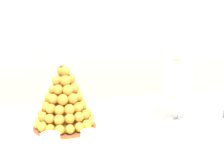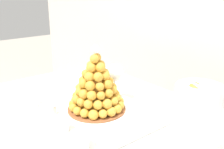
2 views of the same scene
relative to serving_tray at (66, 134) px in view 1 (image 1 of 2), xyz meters
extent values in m
cube|color=silver|center=(0.24, 0.96, 0.47)|extent=(4.80, 0.10, 2.50)
cube|color=brown|center=(0.24, -0.02, -0.02)|extent=(1.57, 0.91, 0.02)
cube|color=white|center=(0.24, -0.02, -0.01)|extent=(1.63, 0.97, 0.00)
cube|color=white|center=(0.24, 0.47, -0.13)|extent=(1.63, 0.01, 0.24)
cube|color=white|center=(0.00, 0.00, 0.00)|extent=(0.53, 0.43, 0.01)
cube|color=white|center=(0.00, 0.22, 0.01)|extent=(0.53, 0.01, 0.02)
cube|color=white|center=(0.26, 0.00, 0.01)|extent=(0.01, 0.43, 0.02)
cylinder|color=white|center=(0.00, 0.00, 0.00)|extent=(0.40, 0.40, 0.00)
cylinder|color=brown|center=(0.00, 0.06, 0.01)|extent=(0.24, 0.24, 0.01)
cone|color=#B67C28|center=(0.00, 0.06, 0.12)|extent=(0.16, 0.16, 0.22)
sphere|color=gold|center=(0.10, 0.06, 0.03)|extent=(0.04, 0.04, 0.04)
sphere|color=gold|center=(0.09, 0.10, 0.03)|extent=(0.04, 0.04, 0.04)
sphere|color=gold|center=(0.07, 0.13, 0.03)|extent=(0.04, 0.04, 0.04)
sphere|color=gold|center=(0.05, 0.15, 0.03)|extent=(0.04, 0.04, 0.04)
sphere|color=gold|center=(0.01, 0.16, 0.03)|extent=(0.04, 0.04, 0.04)
sphere|color=gold|center=(-0.02, 0.15, 0.03)|extent=(0.04, 0.04, 0.04)
sphere|color=gold|center=(-0.05, 0.14, 0.03)|extent=(0.04, 0.04, 0.04)
sphere|color=gold|center=(-0.08, 0.11, 0.03)|extent=(0.04, 0.04, 0.04)
sphere|color=gold|center=(-0.09, 0.08, 0.03)|extent=(0.04, 0.04, 0.04)
sphere|color=gold|center=(-0.09, 0.04, 0.03)|extent=(0.04, 0.04, 0.04)
sphere|color=gold|center=(-0.08, 0.01, 0.03)|extent=(0.04, 0.04, 0.04)
sphere|color=gold|center=(-0.05, -0.02, 0.03)|extent=(0.03, 0.03, 0.03)
sphere|color=gold|center=(-0.02, -0.03, 0.03)|extent=(0.04, 0.04, 0.04)
sphere|color=gold|center=(0.01, -0.03, 0.03)|extent=(0.03, 0.03, 0.03)
sphere|color=gold|center=(0.05, -0.02, 0.03)|extent=(0.03, 0.03, 0.03)
sphere|color=gold|center=(0.07, 0.00, 0.03)|extent=(0.04, 0.04, 0.04)
sphere|color=gold|center=(0.09, 0.03, 0.03)|extent=(0.03, 0.03, 0.03)
sphere|color=gold|center=(0.08, 0.09, 0.06)|extent=(0.04, 0.04, 0.04)
sphere|color=gold|center=(0.06, 0.12, 0.06)|extent=(0.04, 0.04, 0.04)
sphere|color=gold|center=(0.03, 0.14, 0.06)|extent=(0.04, 0.04, 0.04)
sphere|color=gold|center=(-0.01, 0.14, 0.06)|extent=(0.03, 0.03, 0.03)
sphere|color=gold|center=(-0.04, 0.13, 0.06)|extent=(0.04, 0.04, 0.04)
sphere|color=gold|center=(-0.07, 0.10, 0.06)|extent=(0.04, 0.04, 0.04)
sphere|color=gold|center=(-0.08, 0.07, 0.06)|extent=(0.04, 0.04, 0.04)
sphere|color=gold|center=(-0.07, 0.03, 0.06)|extent=(0.04, 0.04, 0.04)
sphere|color=gold|center=(-0.05, 0.00, 0.06)|extent=(0.03, 0.03, 0.03)
sphere|color=gold|center=(-0.02, -0.02, 0.06)|extent=(0.04, 0.04, 0.04)
sphere|color=gold|center=(0.01, -0.02, 0.06)|extent=(0.04, 0.04, 0.04)
sphere|color=gold|center=(0.05, -0.01, 0.06)|extent=(0.04, 0.04, 0.04)
sphere|color=gold|center=(0.07, 0.02, 0.06)|extent=(0.04, 0.04, 0.04)
sphere|color=gold|center=(0.09, 0.05, 0.06)|extent=(0.04, 0.04, 0.04)
sphere|color=gold|center=(0.06, 0.10, 0.09)|extent=(0.03, 0.03, 0.03)
sphere|color=gold|center=(0.03, 0.12, 0.09)|extent=(0.04, 0.04, 0.04)
sphere|color=gold|center=(-0.01, 0.13, 0.09)|extent=(0.04, 0.04, 0.04)
sphere|color=gold|center=(-0.04, 0.11, 0.09)|extent=(0.03, 0.03, 0.03)
sphere|color=gold|center=(-0.06, 0.08, 0.09)|extent=(0.04, 0.04, 0.04)
sphere|color=gold|center=(-0.06, 0.05, 0.09)|extent=(0.03, 0.03, 0.03)
sphere|color=gold|center=(-0.05, 0.02, 0.09)|extent=(0.04, 0.04, 0.04)
sphere|color=gold|center=(-0.02, 0.00, 0.09)|extent=(0.04, 0.04, 0.04)
sphere|color=gold|center=(0.02, -0.01, 0.09)|extent=(0.04, 0.04, 0.04)
sphere|color=gold|center=(0.05, 0.01, 0.09)|extent=(0.04, 0.04, 0.04)
sphere|color=gold|center=(0.07, 0.04, 0.09)|extent=(0.03, 0.03, 0.03)
sphere|color=gold|center=(0.07, 0.07, 0.09)|extent=(0.03, 0.03, 0.03)
sphere|color=gold|center=(0.03, 0.11, 0.12)|extent=(0.03, 0.03, 0.03)
sphere|color=gold|center=(-0.01, 0.11, 0.12)|extent=(0.03, 0.03, 0.03)
sphere|color=gold|center=(-0.04, 0.10, 0.13)|extent=(0.04, 0.04, 0.04)
sphere|color=gold|center=(-0.05, 0.06, 0.13)|extent=(0.04, 0.04, 0.04)
sphere|color=gold|center=(-0.04, 0.03, 0.13)|extent=(0.04, 0.04, 0.04)
sphere|color=gold|center=(-0.01, 0.01, 0.13)|extent=(0.04, 0.04, 0.04)
sphere|color=gold|center=(0.03, 0.01, 0.13)|extent=(0.04, 0.04, 0.04)
sphere|color=gold|center=(0.05, 0.04, 0.12)|extent=(0.03, 0.03, 0.03)
sphere|color=gold|center=(0.05, 0.08, 0.12)|extent=(0.04, 0.04, 0.04)
sphere|color=gold|center=(0.01, 0.10, 0.16)|extent=(0.03, 0.03, 0.03)
sphere|color=gold|center=(-0.02, 0.09, 0.16)|extent=(0.03, 0.03, 0.03)
sphere|color=gold|center=(-0.04, 0.06, 0.16)|extent=(0.03, 0.03, 0.03)
sphere|color=gold|center=(-0.02, 0.03, 0.16)|extent=(0.04, 0.04, 0.04)
sphere|color=gold|center=(0.01, 0.02, 0.16)|extent=(0.04, 0.04, 0.04)
sphere|color=gold|center=(0.04, 0.05, 0.16)|extent=(0.04, 0.04, 0.04)
sphere|color=gold|center=(0.04, 0.08, 0.16)|extent=(0.04, 0.04, 0.04)
sphere|color=gold|center=(0.00, 0.09, 0.19)|extent=(0.04, 0.04, 0.04)
sphere|color=gold|center=(-0.02, 0.06, 0.19)|extent=(0.04, 0.04, 0.04)
sphere|color=gold|center=(0.01, 0.04, 0.19)|extent=(0.04, 0.04, 0.04)
sphere|color=gold|center=(0.03, 0.07, 0.19)|extent=(0.04, 0.04, 0.04)
sphere|color=gold|center=(0.00, 0.07, 0.22)|extent=(0.03, 0.03, 0.03)
sphere|color=gold|center=(0.01, 0.05, 0.22)|extent=(0.04, 0.04, 0.04)
sphere|color=white|center=(0.00, 0.06, 0.26)|extent=(0.03, 0.03, 0.03)
cylinder|color=silver|center=(-0.20, -0.12, 0.03)|extent=(0.05, 0.05, 0.06)
cylinder|color=#EAC166|center=(-0.20, -0.12, 0.04)|extent=(0.05, 0.05, 0.02)
sphere|color=brown|center=(-0.21, -0.12, 0.05)|extent=(0.01, 0.01, 0.01)
cylinder|color=silver|center=(-0.06, -0.12, 0.03)|extent=(0.06, 0.06, 0.05)
cylinder|color=gold|center=(-0.06, -0.12, 0.01)|extent=(0.06, 0.06, 0.02)
cylinder|color=#EAC166|center=(-0.06, -0.12, 0.03)|extent=(0.06, 0.06, 0.02)
sphere|color=brown|center=(-0.05, -0.12, 0.04)|extent=(0.02, 0.02, 0.02)
cylinder|color=silver|center=(0.06, -0.13, 0.03)|extent=(0.06, 0.06, 0.05)
cylinder|color=brown|center=(0.06, -0.13, 0.01)|extent=(0.05, 0.05, 0.02)
cylinder|color=#8C603D|center=(0.06, -0.13, 0.03)|extent=(0.05, 0.05, 0.02)
sphere|color=brown|center=(0.06, -0.14, 0.05)|extent=(0.02, 0.02, 0.02)
cylinder|color=silver|center=(0.19, -0.14, 0.03)|extent=(0.06, 0.06, 0.06)
cylinder|color=gold|center=(0.19, -0.14, 0.01)|extent=(0.05, 0.05, 0.02)
cylinder|color=#EAC166|center=(0.19, -0.14, 0.04)|extent=(0.05, 0.05, 0.02)
sphere|color=brown|center=(0.19, -0.14, 0.05)|extent=(0.02, 0.02, 0.02)
cylinder|color=white|center=(0.46, 0.06, 0.00)|extent=(0.10, 0.10, 0.01)
cylinder|color=white|center=(0.46, 0.06, 0.03)|extent=(0.02, 0.02, 0.06)
cylinder|color=white|center=(0.46, 0.06, 0.15)|extent=(0.12, 0.12, 0.18)
cylinder|color=#72B2E0|center=(0.49, 0.07, 0.08)|extent=(0.06, 0.05, 0.05)
cylinder|color=#9ED860|center=(0.47, 0.09, 0.08)|extent=(0.05, 0.04, 0.04)
cylinder|color=#D199D8|center=(0.43, 0.06, 0.08)|extent=(0.05, 0.04, 0.05)
cylinder|color=#E54C47|center=(0.47, 0.03, 0.08)|extent=(0.04, 0.04, 0.02)
cylinder|color=#F9A54C|center=(0.48, 0.07, 0.10)|extent=(0.04, 0.04, 0.04)
cylinder|color=#D199D8|center=(0.45, 0.07, 0.10)|extent=(0.06, 0.05, 0.06)
cylinder|color=#F9A54C|center=(0.47, 0.05, 0.10)|extent=(0.05, 0.05, 0.04)
cylinder|color=#E54C47|center=(0.48, 0.09, 0.12)|extent=(0.05, 0.04, 0.04)
cylinder|color=#F9A54C|center=(0.45, 0.06, 0.12)|extent=(0.06, 0.05, 0.06)
cylinder|color=brown|center=(0.49, 0.04, 0.12)|extent=(0.06, 0.05, 0.05)
cylinder|color=#E54C47|center=(0.46, 0.08, 0.14)|extent=(0.06, 0.05, 0.06)
cylinder|color=#F9A54C|center=(0.44, 0.05, 0.14)|extent=(0.05, 0.04, 0.02)
cylinder|color=yellow|center=(0.48, 0.06, 0.14)|extent=(0.06, 0.04, 0.06)
cylinder|color=#72B2E0|center=(0.44, 0.08, 0.16)|extent=(0.06, 0.04, 0.06)
cylinder|color=#9ED860|center=(0.46, 0.03, 0.16)|extent=(0.06, 0.05, 0.05)
cylinder|color=#D199D8|center=(0.48, 0.07, 0.16)|extent=(0.05, 0.05, 0.04)
cylinder|color=#72B2E0|center=(0.45, 0.06, 0.19)|extent=(0.06, 0.05, 0.06)
cylinder|color=#F9A54C|center=(0.48, 0.04, 0.19)|extent=(0.05, 0.04, 0.05)
cylinder|color=#9ED860|center=(0.48, 0.08, 0.19)|extent=(0.04, 0.04, 0.02)
cylinder|color=#D199D8|center=(0.44, 0.05, 0.21)|extent=(0.05, 0.05, 0.04)
cylinder|color=#9ED860|center=(0.47, 0.05, 0.21)|extent=(0.05, 0.05, 0.05)
cylinder|color=#D199D8|center=(0.48, 0.07, 0.21)|extent=(0.05, 0.05, 0.05)
cylinder|color=yellow|center=(0.46, 0.08, 0.21)|extent=(0.06, 0.04, 0.06)
cylinder|color=yellow|center=(0.46, 0.05, 0.23)|extent=(0.06, 0.05, 0.06)
cylinder|color=#9ED860|center=(0.48, 0.06, 0.23)|extent=(0.05, 0.04, 0.04)
cylinder|color=yellow|center=(0.45, 0.08, 0.23)|extent=(0.05, 0.05, 0.04)
cylinder|color=silver|center=(-0.04, 0.19, 0.00)|extent=(0.06, 0.06, 0.00)
cylinder|color=silver|center=(-0.04, 0.19, 0.04)|extent=(0.01, 0.01, 0.09)
sphere|color=silver|center=(-0.04, 0.19, 0.13)|extent=(0.08, 0.08, 0.08)
camera|label=1|loc=(-0.09, -1.03, 0.41)|focal=47.92mm
camera|label=2|loc=(0.81, -0.50, 0.49)|focal=42.48mm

